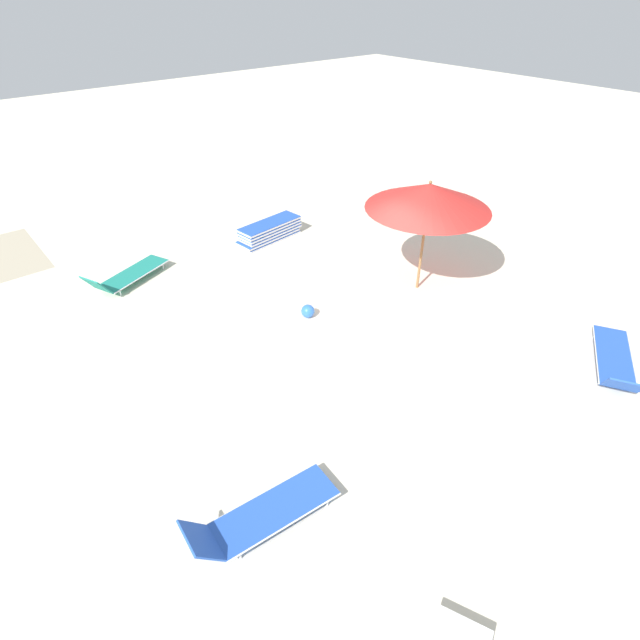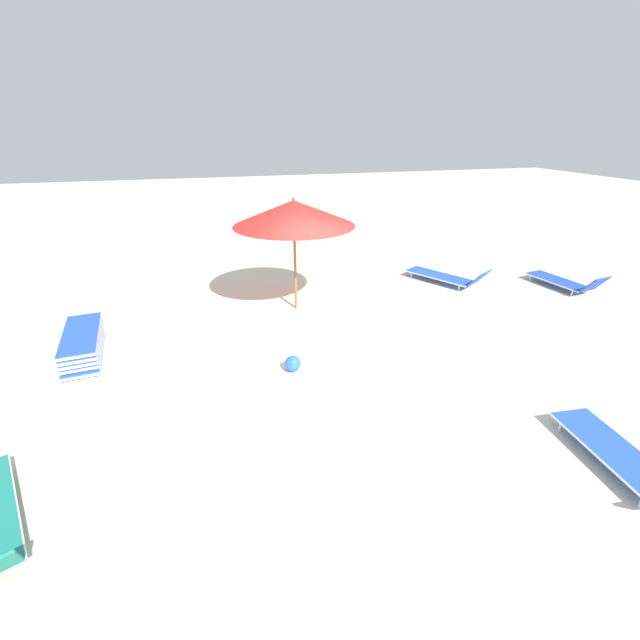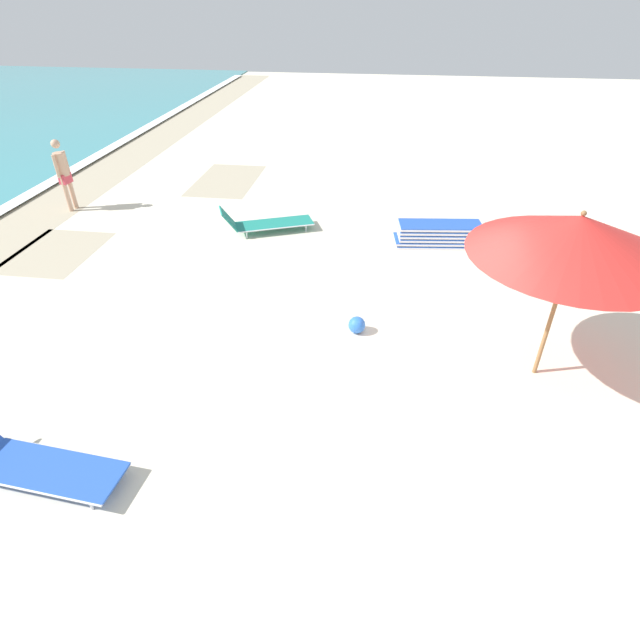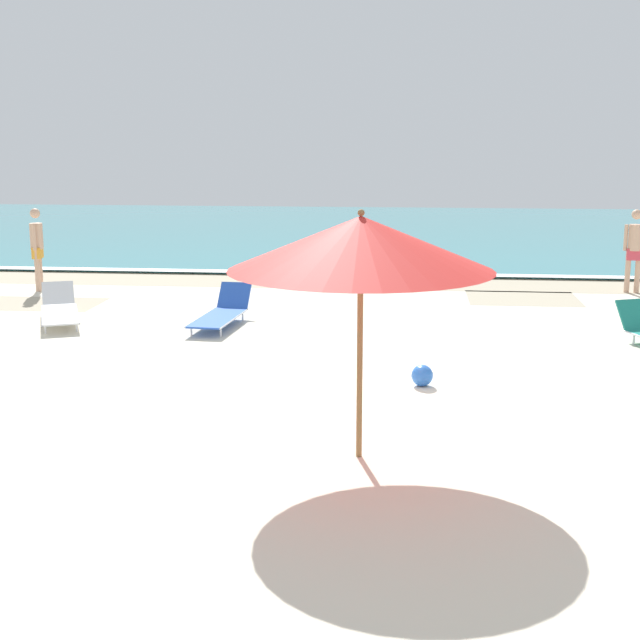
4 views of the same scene
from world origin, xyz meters
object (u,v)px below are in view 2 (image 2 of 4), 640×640
Objects in this scene: lounger_stack at (83,345)px; sun_lounger_near_water_right at (447,276)px; beach_umbrella at (294,213)px; sun_lounger_beside_umbrella at (631,461)px; sun_lounger_mid_beach_solo at (565,281)px; beach_ball at (293,364)px.

lounger_stack is 0.88× the size of sun_lounger_near_water_right.
beach_umbrella reaches higher than sun_lounger_beside_umbrella.
beach_umbrella is 1.30× the size of sun_lounger_mid_beach_solo.
beach_umbrella reaches higher than beach_ball.
sun_lounger_near_water_right is 3.02m from sun_lounger_mid_beach_solo.
beach_ball is (0.68, 2.74, -2.08)m from beach_umbrella.
sun_lounger_near_water_right reaches higher than lounger_stack.
lounger_stack is at bearing 15.46° from beach_umbrella.
lounger_stack is at bearing -17.81° from sun_lounger_near_water_right.
lounger_stack is 8.74m from sun_lounger_beside_umbrella.
sun_lounger_mid_beach_solo is at bearing 127.07° from sun_lounger_near_water_right.
sun_lounger_beside_umbrella is 0.94× the size of sun_lounger_near_water_right.
sun_lounger_beside_umbrella is 7.34× the size of beach_ball.
lounger_stack is 11.41m from sun_lounger_mid_beach_solo.
sun_lounger_beside_umbrella is at bearing 48.26° from sun_lounger_near_water_right.
sun_lounger_beside_umbrella is 4.96m from beach_ball.
sun_lounger_beside_umbrella reaches higher than sun_lounger_near_water_right.
beach_ball is (-3.64, 1.55, -0.10)m from lounger_stack.
sun_lounger_beside_umbrella is 6.98m from sun_lounger_near_water_right.
sun_lounger_beside_umbrella reaches higher than beach_ball.
beach_umbrella is 7.16m from sun_lounger_beside_umbrella.
beach_umbrella is 9.23× the size of beach_ball.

